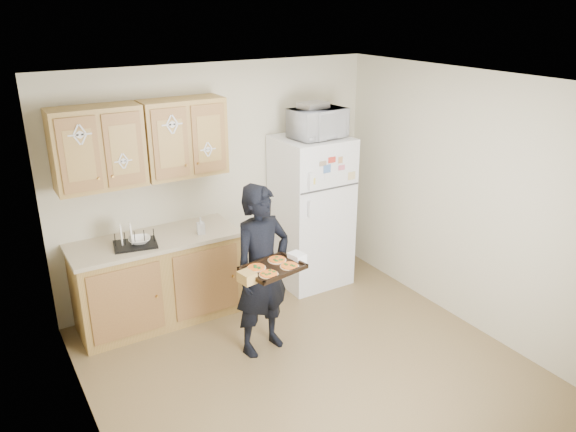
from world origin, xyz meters
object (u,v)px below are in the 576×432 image
Objects in this scene: person at (262,271)px; dish_rack at (135,238)px; refrigerator at (311,211)px; baking_tray at (273,269)px; microwave at (318,123)px.

dish_rack is at bearing 122.85° from person.
baking_tray is at bearing -134.00° from refrigerator.
refrigerator is 3.49× the size of baking_tray.
microwave reaches higher than refrigerator.
refrigerator is 3.01× the size of microwave.
person is 2.85× the size of microwave.
dish_rack is (-0.86, 0.92, 0.17)m from person.
baking_tray is 1.93m from microwave.
person is at bearing 69.32° from baking_tray.
microwave is 1.43× the size of dish_rack.
microwave is at bearing 26.95° from person.
person reaches higher than baking_tray.
microwave is (0.03, -0.05, 1.01)m from refrigerator.
refrigerator is 1.06× the size of person.
baking_tray is at bearing -110.68° from person.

